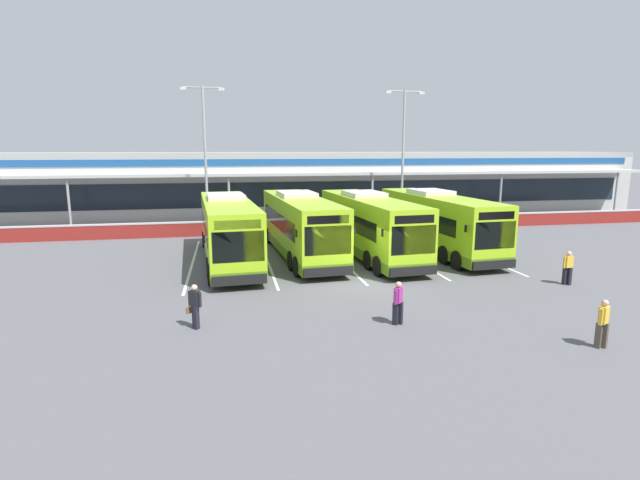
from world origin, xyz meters
TOP-DOWN VIEW (x-y plane):
  - ground_plane at (0.00, 0.00)m, footprint 200.00×200.00m
  - terminal_building at (-0.00, 26.91)m, footprint 70.00×13.00m
  - red_barrier_wall at (0.00, 14.50)m, footprint 60.00×0.40m
  - coach_bus_leftmost at (-6.36, 5.72)m, footprint 3.61×12.30m
  - coach_bus_left_centre at (-2.14, 6.45)m, footprint 3.61×12.30m
  - coach_bus_centre at (1.89, 5.79)m, footprint 3.61×12.30m
  - coach_bus_right_centre at (6.40, 6.23)m, footprint 3.61×12.30m
  - bay_stripe_far_west at (-8.40, 6.00)m, footprint 0.14×13.00m
  - bay_stripe_west at (-4.20, 6.00)m, footprint 0.14×13.00m
  - bay_stripe_mid_west at (0.00, 6.00)m, footprint 0.14×13.00m
  - bay_stripe_centre at (4.20, 6.00)m, footprint 0.14×13.00m
  - bay_stripe_mid_east at (8.40, 6.00)m, footprint 0.14×13.00m
  - pedestrian_with_handbag at (-7.61, -4.57)m, footprint 0.59×0.55m
  - pedestrian_in_dark_coat at (5.35, -8.85)m, footprint 0.51×0.36m
  - pedestrian_child at (9.31, -2.08)m, footprint 0.54×0.30m
  - pedestrian_near_bin at (-0.37, -5.59)m, footprint 0.44×0.45m
  - lamp_post_west at (-7.89, 17.03)m, footprint 3.24×0.28m
  - lamp_post_centre at (7.91, 16.54)m, footprint 3.24×0.28m

SIDE VIEW (x-z plane):
  - ground_plane at x=0.00m, z-range 0.00..0.00m
  - bay_stripe_far_west at x=-8.40m, z-range 0.00..0.01m
  - bay_stripe_west at x=-4.20m, z-range 0.00..0.01m
  - bay_stripe_mid_west at x=0.00m, z-range 0.00..0.01m
  - bay_stripe_centre at x=4.20m, z-range 0.00..0.01m
  - bay_stripe_mid_east at x=8.40m, z-range 0.00..0.01m
  - red_barrier_wall at x=0.00m, z-range 0.01..1.10m
  - pedestrian_with_handbag at x=-7.61m, z-range 0.05..1.67m
  - pedestrian_in_dark_coat at x=5.35m, z-range 0.06..1.68m
  - pedestrian_child at x=9.31m, z-range 0.06..1.68m
  - pedestrian_near_bin at x=-0.37m, z-range 0.06..1.68m
  - coach_bus_leftmost at x=-6.36m, z-range -0.10..3.68m
  - coach_bus_left_centre at x=-2.14m, z-range -0.10..3.68m
  - coach_bus_centre at x=1.89m, z-range -0.10..3.68m
  - coach_bus_right_centre at x=6.40m, z-range -0.10..3.68m
  - terminal_building at x=0.00m, z-range 0.01..6.01m
  - lamp_post_west at x=-7.89m, z-range 0.79..11.79m
  - lamp_post_centre at x=7.91m, z-range 0.79..11.79m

